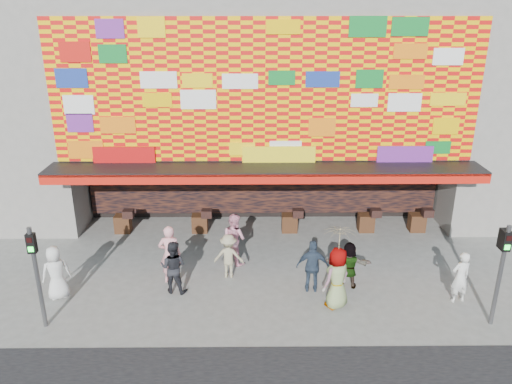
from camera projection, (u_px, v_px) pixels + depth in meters
ground at (267, 295)px, 15.30m from camera, size 90.00×90.00×0.00m
shop_building at (262, 83)px, 21.09m from camera, size 15.20×9.40×10.00m
signal_left at (36, 267)px, 13.18m from camera, size 0.22×0.20×3.00m
signal_right at (502, 265)px, 13.29m from camera, size 0.22×0.20×3.00m
ped_a at (56, 273)px, 14.89m from camera, size 0.98×0.85×1.70m
ped_b at (170, 254)px, 15.71m from camera, size 0.72×0.49×1.95m
ped_c at (173, 267)px, 15.22m from camera, size 0.93×0.79×1.69m
ped_d at (229, 256)px, 16.08m from camera, size 1.02×0.65×1.50m
ped_e at (313, 266)px, 15.25m from camera, size 1.02×0.49×1.70m
ped_f at (349, 265)px, 15.50m from camera, size 1.46×0.62×1.52m
ped_g at (337, 278)px, 14.41m from camera, size 1.10×1.03×1.88m
ped_h at (460, 277)px, 14.71m from camera, size 0.67×0.52×1.63m
ped_i at (234, 239)px, 16.94m from camera, size 1.10×1.09×1.80m
parasol at (339, 241)px, 14.00m from camera, size 0.98×1.00×1.79m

